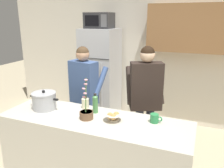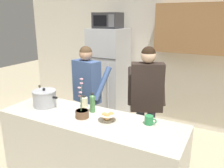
# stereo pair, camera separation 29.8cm
# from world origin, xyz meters

# --- Properties ---
(back_wall_unit) EXTENTS (6.00, 0.48, 2.60)m
(back_wall_unit) POSITION_xyz_m (0.29, 2.24, 1.43)
(back_wall_unit) COLOR silver
(back_wall_unit) RESTS_ON ground
(kitchen_island) EXTENTS (2.14, 0.68, 0.92)m
(kitchen_island) POSITION_xyz_m (0.00, 0.00, 0.46)
(kitchen_island) COLOR beige
(kitchen_island) RESTS_ON ground
(refrigerator) EXTENTS (0.64, 0.68, 1.80)m
(refrigerator) POSITION_xyz_m (-0.76, 1.85, 0.90)
(refrigerator) COLOR #B7BABF
(refrigerator) RESTS_ON ground
(microwave) EXTENTS (0.48, 0.37, 0.28)m
(microwave) POSITION_xyz_m (-0.76, 1.83, 1.94)
(microwave) COLOR #2D2D30
(microwave) RESTS_ON refrigerator
(person_near_pot) EXTENTS (0.56, 0.49, 1.61)m
(person_near_pot) POSITION_xyz_m (-0.51, 0.74, 1.00)
(person_near_pot) COLOR black
(person_near_pot) RESTS_ON ground
(person_by_sink) EXTENTS (0.61, 0.56, 1.65)m
(person_by_sink) POSITION_xyz_m (0.39, 0.80, 1.03)
(person_by_sink) COLOR #33384C
(person_by_sink) RESTS_ON ground
(cooking_pot) EXTENTS (0.40, 0.29, 0.24)m
(cooking_pot) POSITION_xyz_m (-0.68, 0.04, 1.02)
(cooking_pot) COLOR #ADAFB5
(cooking_pot) RESTS_ON kitchen_island
(coffee_mug) EXTENTS (0.13, 0.09, 0.10)m
(coffee_mug) POSITION_xyz_m (0.65, 0.16, 0.97)
(coffee_mug) COLOR #2D8C4C
(coffee_mug) RESTS_ON kitchen_island
(bread_bowl) EXTENTS (0.20, 0.20, 0.10)m
(bread_bowl) POSITION_xyz_m (0.23, 0.02, 0.97)
(bread_bowl) COLOR beige
(bread_bowl) RESTS_ON kitchen_island
(bottle_near_edge) EXTENTS (0.09, 0.09, 0.15)m
(bottle_near_edge) POSITION_xyz_m (-0.23, 0.24, 0.99)
(bottle_near_edge) COLOR beige
(bottle_near_edge) RESTS_ON kitchen_island
(bottle_mid_counter) EXTENTS (0.06, 0.06, 0.24)m
(bottle_mid_counter) POSITION_xyz_m (-0.05, 0.16, 1.03)
(bottle_mid_counter) COLOR #4C8C4C
(bottle_mid_counter) RESTS_ON kitchen_island
(potted_orchid) EXTENTS (0.15, 0.15, 0.46)m
(potted_orchid) POSITION_xyz_m (-0.07, -0.03, 0.99)
(potted_orchid) COLOR brown
(potted_orchid) RESTS_ON kitchen_island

